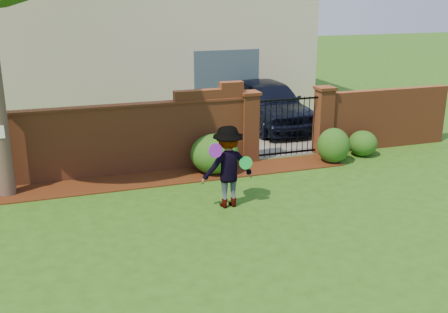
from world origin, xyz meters
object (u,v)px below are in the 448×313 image
object	(u,v)px
frisbee_green	(246,163)
man	(228,167)
frisbee_purple	(216,151)
car	(272,105)

from	to	relation	value
frisbee_green	man	bearing A→B (deg)	155.76
frisbee_purple	car	bearing A→B (deg)	57.28
frisbee_purple	frisbee_green	distance (m)	0.75
frisbee_purple	frisbee_green	size ratio (longest dim) A/B	1.07
car	frisbee_green	world-z (taller)	car
frisbee_purple	man	bearing A→B (deg)	29.93
frisbee_purple	frisbee_green	world-z (taller)	frisbee_purple
car	man	xyz separation A→B (m)	(-3.55, -5.85, 0.08)
car	frisbee_green	size ratio (longest dim) A/B	16.78
man	frisbee_purple	xyz separation A→B (m)	(-0.33, -0.19, 0.45)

